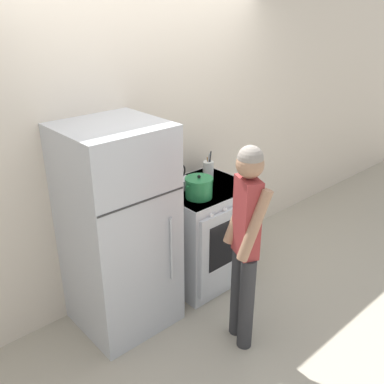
{
  "coord_description": "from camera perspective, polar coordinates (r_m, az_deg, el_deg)",
  "views": [
    {
      "loc": [
        -2.08,
        -2.84,
        2.43
      ],
      "look_at": [
        0.03,
        -0.49,
        1.01
      ],
      "focal_mm": 40.0,
      "sensor_mm": 36.0,
      "label": 1
    }
  ],
  "objects": [
    {
      "name": "dutch_oven_pot",
      "position": [
        3.53,
        0.93,
        0.6
      ],
      "size": [
        0.28,
        0.24,
        0.2
      ],
      "color": "#237A42",
      "rests_on": "stove_range"
    },
    {
      "name": "ground_plane",
      "position": [
        4.28,
        -4.76,
        -10.54
      ],
      "size": [
        14.0,
        14.0,
        0.0
      ],
      "primitive_type": "plane",
      "color": "#B2A893"
    },
    {
      "name": "utensil_jar",
      "position": [
        3.95,
        2.19,
        3.1
      ],
      "size": [
        0.1,
        0.1,
        0.25
      ],
      "color": "silver",
      "rests_on": "stove_range"
    },
    {
      "name": "wall_back",
      "position": [
        3.73,
        -5.72,
        6.0
      ],
      "size": [
        10.0,
        0.06,
        2.55
      ],
      "color": "beige",
      "rests_on": "ground_plane"
    },
    {
      "name": "person",
      "position": [
        3.04,
        7.17,
        -6.14
      ],
      "size": [
        0.34,
        0.39,
        1.59
      ],
      "rotation": [
        0.0,
        0.0,
        1.16
      ],
      "color": "#2D2D30",
      "rests_on": "ground_plane"
    },
    {
      "name": "stove_range",
      "position": [
        3.95,
        1.7,
        -5.49
      ],
      "size": [
        0.78,
        0.71,
        0.93
      ],
      "color": "silver",
      "rests_on": "ground_plane"
    },
    {
      "name": "tea_kettle",
      "position": [
        3.73,
        -1.72,
        1.5
      ],
      "size": [
        0.24,
        0.19,
        0.22
      ],
      "color": "silver",
      "rests_on": "stove_range"
    },
    {
      "name": "refrigerator",
      "position": [
        3.32,
        -9.73,
        -5.04
      ],
      "size": [
        0.72,
        0.71,
        1.66
      ],
      "color": "#B7BABF",
      "rests_on": "ground_plane"
    }
  ]
}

